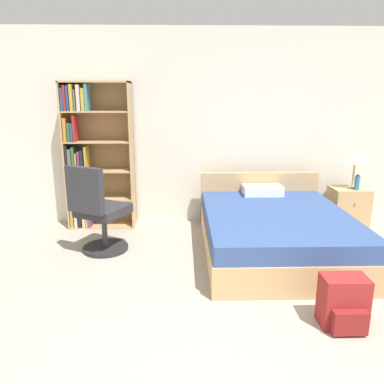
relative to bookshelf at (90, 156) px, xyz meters
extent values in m
cube|color=silver|center=(1.55, 0.22, 0.34)|extent=(9.00, 0.06, 2.60)
cube|color=tan|center=(-0.30, 0.00, -0.01)|extent=(0.02, 0.34, 1.91)
cube|color=tan|center=(0.55, 0.00, -0.01)|extent=(0.02, 0.34, 1.91)
cube|color=#A48256|center=(0.12, 0.16, -0.01)|extent=(0.87, 0.01, 1.91)
cube|color=tan|center=(0.12, 0.00, -0.95)|extent=(0.83, 0.32, 0.02)
cube|color=gold|center=(-0.27, -0.03, -0.78)|extent=(0.04, 0.27, 0.32)
cube|color=beige|center=(-0.22, -0.03, -0.83)|extent=(0.04, 0.26, 0.22)
cube|color=black|center=(-0.16, -0.06, -0.82)|extent=(0.04, 0.21, 0.25)
cube|color=beige|center=(-0.11, -0.05, -0.82)|extent=(0.04, 0.23, 0.25)
cube|color=gold|center=(-0.07, -0.04, -0.79)|extent=(0.03, 0.24, 0.31)
cube|color=#7A387F|center=(-0.04, -0.03, -0.81)|extent=(0.03, 0.26, 0.25)
cube|color=tan|center=(0.12, 0.00, -0.57)|extent=(0.83, 0.32, 0.02)
cube|color=maroon|center=(-0.27, -0.04, -0.42)|extent=(0.03, 0.25, 0.28)
cube|color=beige|center=(-0.22, -0.04, -0.43)|extent=(0.04, 0.24, 0.26)
cube|color=teal|center=(-0.17, -0.07, -0.45)|extent=(0.03, 0.19, 0.22)
cube|color=#7A387F|center=(-0.13, -0.05, -0.43)|extent=(0.04, 0.22, 0.26)
cube|color=teal|center=(-0.08, -0.03, -0.44)|extent=(0.03, 0.27, 0.23)
cube|color=tan|center=(0.12, 0.00, -0.19)|extent=(0.83, 0.32, 0.02)
cube|color=black|center=(-0.27, -0.06, -0.01)|extent=(0.02, 0.20, 0.33)
cube|color=#665B51|center=(-0.24, -0.07, -0.04)|extent=(0.04, 0.19, 0.28)
cube|color=#2D6638|center=(-0.19, -0.03, -0.02)|extent=(0.03, 0.27, 0.31)
cube|color=gold|center=(-0.16, -0.05, -0.06)|extent=(0.02, 0.23, 0.23)
cube|color=#7A387F|center=(-0.12, -0.07, -0.05)|extent=(0.02, 0.19, 0.26)
cube|color=black|center=(-0.08, -0.07, -0.04)|extent=(0.04, 0.19, 0.27)
cube|color=gold|center=(-0.03, -0.05, -0.02)|extent=(0.02, 0.22, 0.31)
cube|color=tan|center=(0.12, 0.00, 0.19)|extent=(0.83, 0.32, 0.02)
cube|color=orange|center=(-0.27, -0.07, 0.35)|extent=(0.04, 0.19, 0.30)
cube|color=#2D6638|center=(-0.22, -0.04, 0.32)|extent=(0.03, 0.25, 0.23)
cube|color=navy|center=(-0.18, -0.06, 0.32)|extent=(0.02, 0.21, 0.23)
cube|color=maroon|center=(-0.15, -0.06, 0.37)|extent=(0.03, 0.21, 0.33)
cube|color=tan|center=(0.12, 0.00, 0.58)|extent=(0.83, 0.32, 0.02)
cube|color=navy|center=(-0.27, -0.05, 0.72)|extent=(0.03, 0.23, 0.28)
cube|color=maroon|center=(-0.24, -0.04, 0.74)|extent=(0.03, 0.24, 0.31)
cube|color=navy|center=(-0.20, -0.03, 0.74)|extent=(0.02, 0.26, 0.31)
cube|color=gold|center=(-0.15, -0.07, 0.75)|extent=(0.04, 0.19, 0.32)
cube|color=#665B51|center=(-0.11, -0.06, 0.71)|extent=(0.02, 0.20, 0.26)
cube|color=beige|center=(-0.07, -0.04, 0.74)|extent=(0.04, 0.25, 0.32)
cube|color=gold|center=(-0.01, -0.05, 0.72)|extent=(0.04, 0.23, 0.28)
cube|color=teal|center=(0.03, -0.05, 0.75)|extent=(0.03, 0.23, 0.33)
cube|color=tan|center=(0.12, 0.00, 0.94)|extent=(0.87, 0.34, 0.02)
cube|color=tan|center=(2.25, -1.00, -0.81)|extent=(1.58, 2.02, 0.31)
cube|color=#334C84|center=(2.25, -1.00, -0.57)|extent=(1.55, 1.98, 0.18)
cube|color=tan|center=(2.25, -0.03, -0.59)|extent=(1.58, 0.08, 0.74)
cube|color=white|center=(2.25, -0.24, -0.41)|extent=(0.50, 0.30, 0.12)
cylinder|color=#232326|center=(0.31, -0.85, -0.94)|extent=(0.52, 0.52, 0.04)
cylinder|color=#333338|center=(0.31, -0.85, -0.73)|extent=(0.06, 0.06, 0.39)
cube|color=#2D2D33|center=(0.31, -0.85, -0.48)|extent=(0.64, 0.64, 0.10)
cube|color=#2D2D33|center=(0.19, -1.10, -0.19)|extent=(0.43, 0.27, 0.49)
cube|color=tan|center=(3.45, -0.12, -0.69)|extent=(0.47, 0.40, 0.54)
sphere|color=tan|center=(3.45, -0.33, -0.58)|extent=(0.02, 0.02, 0.02)
cylinder|color=tan|center=(3.48, -0.11, -0.41)|extent=(0.14, 0.14, 0.02)
cylinder|color=tan|center=(3.48, -0.11, -0.24)|extent=(0.02, 0.02, 0.32)
cone|color=white|center=(3.48, -0.11, 0.00)|extent=(0.27, 0.27, 0.17)
cylinder|color=teal|center=(3.49, -0.22, -0.33)|extent=(0.07, 0.07, 0.18)
cylinder|color=#2D2D33|center=(3.49, -0.22, -0.23)|extent=(0.04, 0.04, 0.02)
cube|color=maroon|center=(2.44, -2.37, -0.76)|extent=(0.34, 0.21, 0.40)
cube|color=maroon|center=(2.44, -2.52, -0.85)|extent=(0.26, 0.07, 0.18)
camera|label=1|loc=(1.21, -4.91, 0.76)|focal=35.00mm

